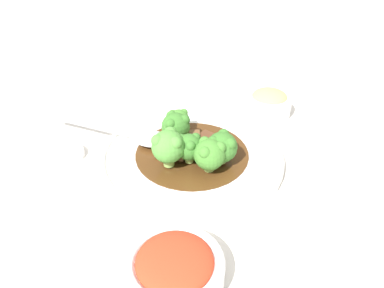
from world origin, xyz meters
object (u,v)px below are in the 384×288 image
(broccoli_floret_2, at_px, (210,154))
(serving_spoon, at_px, (142,136))
(beef_strip_1, at_px, (207,152))
(broccoli_floret_4, at_px, (168,146))
(main_plate, at_px, (192,155))
(beef_strip_2, at_px, (192,142))
(sauce_dish, at_px, (67,153))
(broccoli_floret_0, at_px, (189,146))
(beef_strip_3, at_px, (214,141))
(broccoli_floret_1, at_px, (222,146))
(broccoli_floret_5, at_px, (176,126))
(side_bowl_appetizer, at_px, (269,103))
(broccoli_floret_3, at_px, (179,119))
(side_bowl_kimchi, at_px, (175,268))
(beef_strip_0, at_px, (172,151))

(broccoli_floret_2, height_order, serving_spoon, broccoli_floret_2)
(beef_strip_1, bearing_deg, broccoli_floret_4, 43.80)
(main_plate, relative_size, broccoli_floret_2, 5.72)
(beef_strip_2, height_order, sauce_dish, beef_strip_2)
(broccoli_floret_0, relative_size, broccoli_floret_4, 0.80)
(beef_strip_3, bearing_deg, main_plate, 50.39)
(beef_strip_1, bearing_deg, serving_spoon, -1.32)
(broccoli_floret_1, bearing_deg, beef_strip_3, -58.52)
(beef_strip_3, xyz_separation_m, broccoli_floret_4, (0.05, 0.08, 0.03))
(beef_strip_3, bearing_deg, broccoli_floret_5, 10.51)
(broccoli_floret_1, height_order, side_bowl_appetizer, broccoli_floret_1)
(broccoli_floret_3, distance_m, side_bowl_appetizer, 0.20)
(serving_spoon, bearing_deg, broccoli_floret_5, -160.35)
(broccoli_floret_5, bearing_deg, side_bowl_kimchi, 112.89)
(beef_strip_3, height_order, broccoli_floret_1, broccoli_floret_1)
(broccoli_floret_0, bearing_deg, broccoli_floret_2, 167.06)
(broccoli_floret_5, distance_m, side_bowl_appetizer, 0.22)
(broccoli_floret_2, relative_size, broccoli_floret_3, 1.27)
(beef_strip_0, bearing_deg, broccoli_floret_0, 165.59)
(beef_strip_2, relative_size, side_bowl_kimchi, 0.57)
(main_plate, xyz_separation_m, broccoli_floret_5, (0.04, -0.02, 0.04))
(beef_strip_1, distance_m, sauce_dish, 0.25)
(main_plate, distance_m, broccoli_floret_5, 0.06)
(broccoli_floret_2, bearing_deg, side_bowl_appetizer, -101.00)
(side_bowl_kimchi, xyz_separation_m, sauce_dish, (0.28, -0.16, -0.02))
(broccoli_floret_3, relative_size, broccoli_floret_5, 0.82)
(beef_strip_2, bearing_deg, broccoli_floret_3, -42.20)
(main_plate, distance_m, sauce_dish, 0.22)
(beef_strip_2, relative_size, serving_spoon, 0.28)
(broccoli_floret_3, relative_size, sauce_dish, 0.72)
(broccoli_floret_1, xyz_separation_m, serving_spoon, (0.15, -0.01, -0.02))
(broccoli_floret_1, height_order, side_bowl_kimchi, broccoli_floret_1)
(sauce_dish, bearing_deg, beef_strip_2, -157.30)
(broccoli_floret_1, distance_m, broccoli_floret_3, 0.12)
(broccoli_floret_2, bearing_deg, broccoli_floret_1, -114.16)
(broccoli_floret_2, height_order, side_bowl_kimchi, broccoli_floret_2)
(broccoli_floret_1, distance_m, serving_spoon, 0.15)
(sauce_dish, bearing_deg, broccoli_floret_3, -143.72)
(beef_strip_0, relative_size, side_bowl_kimchi, 0.46)
(broccoli_floret_2, xyz_separation_m, side_bowl_appetizer, (-0.05, -0.24, -0.02))
(broccoli_floret_2, height_order, broccoli_floret_5, broccoli_floret_2)
(broccoli_floret_0, relative_size, sauce_dish, 0.84)
(broccoli_floret_4, xyz_separation_m, broccoli_floret_5, (0.02, -0.07, -0.01))
(beef_strip_2, distance_m, broccoli_floret_2, 0.08)
(beef_strip_1, relative_size, broccoli_floret_1, 0.95)
(beef_strip_3, relative_size, side_bowl_kimchi, 0.57)
(broccoli_floret_4, height_order, side_bowl_appetizer, broccoli_floret_4)
(broccoli_floret_1, bearing_deg, broccoli_floret_4, 26.71)
(main_plate, xyz_separation_m, broccoli_floret_1, (-0.06, 0.01, 0.04))
(broccoli_floret_5, height_order, side_bowl_kimchi, broccoli_floret_5)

